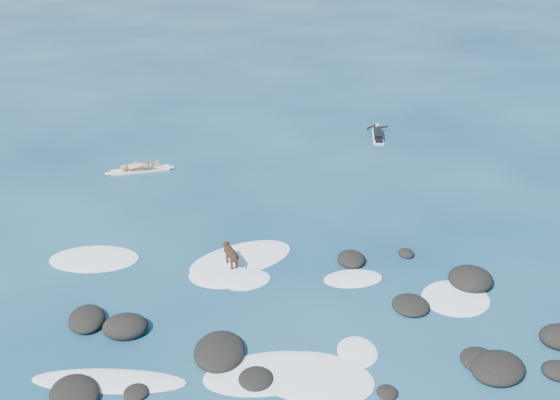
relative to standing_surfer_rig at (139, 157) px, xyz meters
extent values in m
plane|color=#0A2642|center=(5.05, -9.25, -0.66)|extent=(160.00, 160.00, 0.00)
ellipsoid|color=black|center=(-1.03, -12.94, -0.57)|extent=(1.67, 1.77, 0.37)
ellipsoid|color=black|center=(7.08, -8.21, -0.57)|extent=(1.03, 1.11, 0.39)
ellipsoid|color=black|center=(9.15, -13.33, -0.59)|extent=(1.20, 1.21, 0.28)
ellipsoid|color=black|center=(8.18, -10.84, -0.59)|extent=(1.33, 1.33, 0.29)
ellipsoid|color=black|center=(10.93, -14.04, -0.57)|extent=(0.98, 0.89, 0.37)
ellipsoid|color=black|center=(0.43, -13.09, -0.61)|extent=(0.64, 0.63, 0.19)
ellipsoid|color=black|center=(10.41, -9.94, -0.52)|extent=(1.80, 1.78, 0.58)
ellipsoid|color=black|center=(0.03, -10.62, -0.52)|extent=(1.44, 1.25, 0.56)
ellipsoid|color=black|center=(2.53, -11.99, -0.56)|extent=(1.59, 1.81, 0.43)
ellipsoid|color=black|center=(3.36, -13.10, -0.60)|extent=(1.05, 1.04, 0.26)
ellipsoid|color=black|center=(-1.07, -10.08, -0.56)|extent=(1.21, 1.43, 0.43)
ellipsoid|color=black|center=(8.99, -8.09, -0.61)|extent=(0.58, 0.65, 0.22)
ellipsoid|color=black|center=(6.45, -14.03, -0.62)|extent=(0.56, 0.56, 0.17)
ellipsoid|color=black|center=(9.45, -13.73, -0.55)|extent=(1.83, 1.69, 0.46)
ellipsoid|color=white|center=(3.56, -7.50, -0.65)|extent=(4.00, 2.96, 0.12)
ellipsoid|color=white|center=(2.94, -8.30, -0.65)|extent=(2.36, 1.77, 0.12)
ellipsoid|color=white|center=(-1.22, -6.76, -0.65)|extent=(3.19, 2.14, 0.12)
ellipsoid|color=white|center=(3.76, -12.90, -0.65)|extent=(3.46, 1.62, 0.12)
ellipsoid|color=white|center=(-0.26, -12.56, -0.65)|extent=(4.03, 1.64, 0.12)
ellipsoid|color=white|center=(3.62, -8.75, -0.65)|extent=(1.71, 1.38, 0.12)
ellipsoid|color=white|center=(6.89, -9.18, -0.65)|extent=(1.89, 1.03, 0.12)
ellipsoid|color=white|center=(9.65, -10.64, -0.65)|extent=(2.10, 1.91, 0.12)
ellipsoid|color=white|center=(4.84, -13.23, -0.65)|extent=(3.48, 2.84, 0.12)
ellipsoid|color=white|center=(6.13, -12.47, -0.65)|extent=(1.11, 1.28, 0.12)
ellipsoid|color=white|center=(3.21, -7.82, -0.65)|extent=(1.10, 0.90, 0.12)
cube|color=beige|center=(0.00, 0.00, -0.62)|extent=(2.49, 0.72, 0.08)
ellipsoid|color=beige|center=(1.22, 0.10, -0.62)|extent=(0.51, 0.32, 0.09)
ellipsoid|color=beige|center=(-1.22, -0.10, -0.62)|extent=(0.51, 0.32, 0.09)
imported|color=tan|center=(0.00, 0.00, 0.22)|extent=(0.43, 0.61, 1.59)
cube|color=white|center=(11.14, 2.21, -0.61)|extent=(0.99, 2.18, 0.08)
ellipsoid|color=white|center=(11.41, 3.24, -0.61)|extent=(0.36, 0.51, 0.08)
cube|color=black|center=(11.14, 2.21, -0.47)|extent=(0.70, 1.36, 0.21)
sphere|color=tan|center=(11.33, 2.94, -0.35)|extent=(0.27, 0.27, 0.22)
cylinder|color=black|center=(11.10, 3.15, -0.48)|extent=(0.54, 0.17, 0.24)
cylinder|color=black|center=(11.63, 3.01, -0.48)|extent=(0.48, 0.39, 0.24)
cube|color=black|center=(10.97, 1.51, -0.51)|extent=(0.45, 0.60, 0.14)
cylinder|color=black|center=(3.21, -7.92, -0.16)|extent=(0.44, 0.65, 0.28)
sphere|color=black|center=(3.13, -7.66, -0.16)|extent=(0.37, 0.37, 0.30)
sphere|color=black|center=(3.29, -8.17, -0.16)|extent=(0.34, 0.34, 0.27)
sphere|color=black|center=(3.09, -7.50, -0.06)|extent=(0.27, 0.27, 0.21)
cone|color=black|center=(3.05, -7.38, -0.08)|extent=(0.14, 0.16, 0.11)
cone|color=black|center=(3.03, -7.53, 0.03)|extent=(0.12, 0.10, 0.10)
cone|color=black|center=(3.14, -7.49, 0.03)|extent=(0.12, 0.10, 0.10)
cylinder|color=black|center=(3.08, -7.75, -0.47)|extent=(0.09, 0.09, 0.39)
cylinder|color=black|center=(3.23, -7.70, -0.47)|extent=(0.09, 0.09, 0.39)
cylinder|color=black|center=(3.20, -8.14, -0.47)|extent=(0.09, 0.09, 0.39)
cylinder|color=black|center=(3.34, -8.09, -0.47)|extent=(0.09, 0.09, 0.39)
cylinder|color=black|center=(3.32, -8.30, -0.11)|extent=(0.13, 0.28, 0.17)
camera|label=1|loc=(2.13, -24.74, 10.51)|focal=40.00mm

